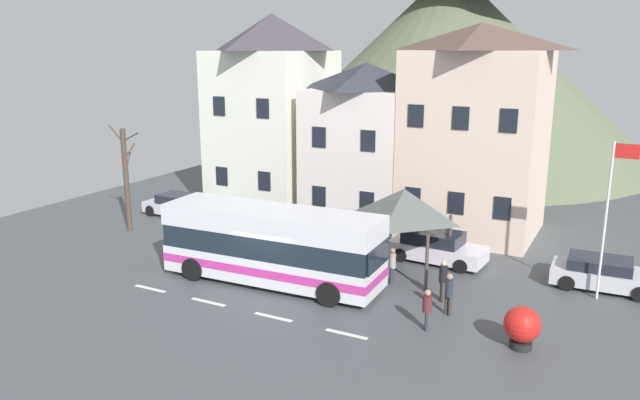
{
  "coord_description": "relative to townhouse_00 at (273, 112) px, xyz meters",
  "views": [
    {
      "loc": [
        12.85,
        -20.16,
        9.76
      ],
      "look_at": [
        0.34,
        3.76,
        3.04
      ],
      "focal_mm": 34.68,
      "sensor_mm": 36.0,
      "label": 1
    }
  ],
  "objects": [
    {
      "name": "ground_plane",
      "position": [
        7.47,
        -12.45,
        -5.87
      ],
      "size": [
        40.0,
        60.0,
        0.07
      ],
      "color": "#484C50"
    },
    {
      "name": "bus_shelter",
      "position": [
        11.51,
        -7.86,
        -2.77
      ],
      "size": [
        3.6,
        3.6,
        3.78
      ],
      "color": "#473D33",
      "rests_on": "ground_plane"
    },
    {
      "name": "harbour_buoy",
      "position": [
        17.55,
        -12.89,
        -5.03
      ],
      "size": [
        1.22,
        1.22,
        1.47
      ],
      "color": "black",
      "rests_on": "ground_plane"
    },
    {
      "name": "pedestrian_02",
      "position": [
        14.09,
        -10.28,
        -4.96
      ],
      "size": [
        0.33,
        0.37,
        1.67
      ],
      "color": "#38332D",
      "rests_on": "ground_plane"
    },
    {
      "name": "hilltop_castle",
      "position": [
        4.94,
        20.9,
        2.97
      ],
      "size": [
        34.77,
        34.77,
        22.84
      ],
      "color": "#59644A",
      "rests_on": "ground_plane"
    },
    {
      "name": "transit_bus",
      "position": [
        7.11,
        -11.69,
        -4.22
      ],
      "size": [
        9.57,
        3.02,
        3.21
      ],
      "rotation": [
        0.0,
        0.0,
        0.04
      ],
      "color": "silver",
      "rests_on": "ground_plane"
    },
    {
      "name": "pedestrian_01",
      "position": [
        14.66,
        -11.45,
        -4.93
      ],
      "size": [
        0.3,
        0.28,
        1.63
      ],
      "color": "#38332D",
      "rests_on": "ground_plane"
    },
    {
      "name": "townhouse_00",
      "position": [
        0.0,
        0.0,
        0.0
      ],
      "size": [
        5.99,
        6.97,
        11.68
      ],
      "color": "silver",
      "rests_on": "ground_plane"
    },
    {
      "name": "pedestrian_03",
      "position": [
        14.33,
        -13.03,
        -4.94
      ],
      "size": [
        0.33,
        0.33,
        1.52
      ],
      "color": "#2D2D38",
      "rests_on": "ground_plane"
    },
    {
      "name": "bare_tree_00",
      "position": [
        -3.82,
        -8.8,
        -2.94
      ],
      "size": [
        1.68,
        0.99,
        5.76
      ],
      "color": "#47382D",
      "rests_on": "ground_plane"
    },
    {
      "name": "pedestrian_00",
      "position": [
        11.64,
        -9.44,
        -4.95
      ],
      "size": [
        0.3,
        0.33,
        1.57
      ],
      "color": "#2D2D38",
      "rests_on": "ground_plane"
    },
    {
      "name": "parked_car_03",
      "position": [
        12.46,
        -5.91,
        -5.14
      ],
      "size": [
        4.51,
        2.22,
        1.43
      ],
      "rotation": [
        0.0,
        0.0,
        -0.07
      ],
      "color": "silver",
      "rests_on": "ground_plane"
    },
    {
      "name": "townhouse_02",
      "position": [
        12.64,
        -0.29,
        -0.37
      ],
      "size": [
        6.69,
        6.4,
        10.94
      ],
      "color": "beige",
      "rests_on": "ground_plane"
    },
    {
      "name": "flagpole",
      "position": [
        19.56,
        -7.19,
        -2.13
      ],
      "size": [
        0.95,
        0.1,
        6.32
      ],
      "color": "silver",
      "rests_on": "ground_plane"
    },
    {
      "name": "parked_car_02",
      "position": [
        19.57,
        -5.9,
        -5.2
      ],
      "size": [
        4.15,
        2.11,
        1.29
      ],
      "rotation": [
        0.0,
        0.0,
        0.03
      ],
      "color": "silver",
      "rests_on": "ground_plane"
    },
    {
      "name": "parked_car_00",
      "position": [
        2.74,
        -5.91,
        -5.21
      ],
      "size": [
        4.08,
        2.15,
        1.28
      ],
      "rotation": [
        0.0,
        0.0,
        3.04
      ],
      "color": "black",
      "rests_on": "ground_plane"
    },
    {
      "name": "parked_car_01",
      "position": [
        -3.54,
        -5.23,
        -5.2
      ],
      "size": [
        3.98,
        2.01,
        1.3
      ],
      "rotation": [
        0.0,
        0.0,
        3.1
      ],
      "color": "silver",
      "rests_on": "ground_plane"
    },
    {
      "name": "townhouse_01",
      "position": [
        6.46,
        -0.49,
        -1.39
      ],
      "size": [
        5.7,
        5.99,
        8.9
      ],
      "color": "silver",
      "rests_on": "ground_plane"
    },
    {
      "name": "public_bench",
      "position": [
        11.32,
        -5.65,
        -5.37
      ],
      "size": [
        1.64,
        0.48,
        0.87
      ],
      "color": "brown",
      "rests_on": "ground_plane"
    }
  ]
}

